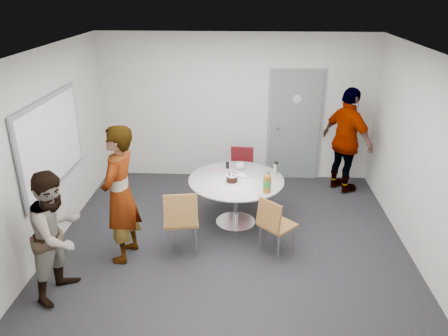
# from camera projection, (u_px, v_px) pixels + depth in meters

# --- Properties ---
(floor) EXTENTS (5.00, 5.00, 0.00)m
(floor) POSITION_uv_depth(u_px,v_px,m) (230.00, 246.00, 6.24)
(floor) COLOR black
(floor) RESTS_ON ground
(ceiling) EXTENTS (5.00, 5.00, 0.00)m
(ceiling) POSITION_uv_depth(u_px,v_px,m) (231.00, 53.00, 5.18)
(ceiling) COLOR silver
(ceiling) RESTS_ON wall_back
(wall_back) EXTENTS (5.00, 0.00, 5.00)m
(wall_back) POSITION_uv_depth(u_px,v_px,m) (236.00, 108.00, 8.01)
(wall_back) COLOR silver
(wall_back) RESTS_ON floor
(wall_left) EXTENTS (0.00, 5.00, 5.00)m
(wall_left) POSITION_uv_depth(u_px,v_px,m) (44.00, 154.00, 5.83)
(wall_left) COLOR silver
(wall_left) RESTS_ON floor
(wall_right) EXTENTS (0.00, 5.00, 5.00)m
(wall_right) POSITION_uv_depth(u_px,v_px,m) (425.00, 162.00, 5.58)
(wall_right) COLOR silver
(wall_right) RESTS_ON floor
(wall_front) EXTENTS (5.00, 0.00, 5.00)m
(wall_front) POSITION_uv_depth(u_px,v_px,m) (217.00, 276.00, 3.41)
(wall_front) COLOR silver
(wall_front) RESTS_ON floor
(door) EXTENTS (1.02, 0.17, 2.12)m
(door) POSITION_uv_depth(u_px,v_px,m) (295.00, 126.00, 8.06)
(door) COLOR slate
(door) RESTS_ON wall_back
(whiteboard) EXTENTS (0.04, 1.90, 1.25)m
(whiteboard) POSITION_uv_depth(u_px,v_px,m) (52.00, 142.00, 5.97)
(whiteboard) COLOR gray
(whiteboard) RESTS_ON wall_left
(table) EXTENTS (1.44, 1.44, 1.09)m
(table) POSITION_uv_depth(u_px,v_px,m) (238.00, 185.00, 6.57)
(table) COLOR white
(table) RESTS_ON floor
(chair_near_left) EXTENTS (0.53, 0.57, 0.97)m
(chair_near_left) POSITION_uv_depth(u_px,v_px,m) (181.00, 216.00, 5.81)
(chair_near_left) COLOR brown
(chair_near_left) RESTS_ON floor
(chair_near_right) EXTENTS (0.59, 0.59, 0.85)m
(chair_near_right) POSITION_uv_depth(u_px,v_px,m) (274.00, 222.00, 5.84)
(chair_near_right) COLOR brown
(chair_near_right) RESTS_ON floor
(chair_far) EXTENTS (0.45, 0.48, 0.86)m
(chair_far) POSITION_uv_depth(u_px,v_px,m) (241.00, 167.00, 7.57)
(chair_far) COLOR maroon
(chair_far) RESTS_ON floor
(person_main) EXTENTS (0.54, 0.74, 1.87)m
(person_main) POSITION_uv_depth(u_px,v_px,m) (120.00, 195.00, 5.64)
(person_main) COLOR #A5C6EA
(person_main) RESTS_ON floor
(person_left) EXTENTS (0.77, 0.90, 1.58)m
(person_left) POSITION_uv_depth(u_px,v_px,m) (57.00, 234.00, 5.03)
(person_left) COLOR white
(person_left) RESTS_ON floor
(person_right) EXTENTS (1.00, 1.16, 1.88)m
(person_right) POSITION_uv_depth(u_px,v_px,m) (347.00, 141.00, 7.56)
(person_right) COLOR black
(person_right) RESTS_ON floor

